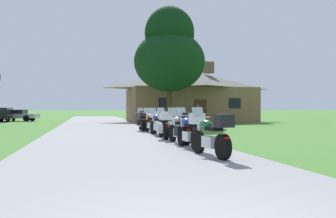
# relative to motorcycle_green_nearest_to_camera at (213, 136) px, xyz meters

# --- Properties ---
(ground_plane) EXTENTS (500.00, 500.00, 0.00)m
(ground_plane) POSITION_rel_motorcycle_green_nearest_to_camera_xyz_m (-2.01, 14.02, -0.62)
(ground_plane) COLOR #42752D
(asphalt_driveway) EXTENTS (6.40, 80.00, 0.06)m
(asphalt_driveway) POSITION_rel_motorcycle_green_nearest_to_camera_xyz_m (-2.01, 12.02, -0.59)
(asphalt_driveway) COLOR gray
(asphalt_driveway) RESTS_ON ground
(motorcycle_green_nearest_to_camera) EXTENTS (0.74, 2.08, 1.30)m
(motorcycle_green_nearest_to_camera) POSITION_rel_motorcycle_green_nearest_to_camera_xyz_m (0.00, 0.00, 0.00)
(motorcycle_green_nearest_to_camera) COLOR black
(motorcycle_green_nearest_to_camera) RESTS_ON asphalt_driveway
(motorcycle_blue_second_in_row) EXTENTS (0.66, 2.08, 1.30)m
(motorcycle_blue_second_in_row) POSITION_rel_motorcycle_green_nearest_to_camera_xyz_m (-0.01, 2.12, 0.00)
(motorcycle_blue_second_in_row) COLOR black
(motorcycle_blue_second_in_row) RESTS_ON asphalt_driveway
(motorcycle_silver_third_in_row) EXTENTS (0.84, 2.08, 1.30)m
(motorcycle_silver_third_in_row) POSITION_rel_motorcycle_green_nearest_to_camera_xyz_m (0.10, 3.69, -0.01)
(motorcycle_silver_third_in_row) COLOR black
(motorcycle_silver_third_in_row) RESTS_ON asphalt_driveway
(motorcycle_silver_fourth_in_row) EXTENTS (0.77, 2.08, 1.30)m
(motorcycle_silver_fourth_in_row) POSITION_rel_motorcycle_green_nearest_to_camera_xyz_m (-0.06, 5.97, -0.01)
(motorcycle_silver_fourth_in_row) COLOR black
(motorcycle_silver_fourth_in_row) RESTS_ON asphalt_driveway
(motorcycle_blue_fifth_in_row) EXTENTS (0.90, 2.08, 1.30)m
(motorcycle_blue_fifth_in_row) POSITION_rel_motorcycle_green_nearest_to_camera_xyz_m (0.12, 7.94, -0.01)
(motorcycle_blue_fifth_in_row) COLOR black
(motorcycle_blue_fifth_in_row) RESTS_ON asphalt_driveway
(motorcycle_orange_sixth_in_row) EXTENTS (0.72, 2.08, 1.30)m
(motorcycle_orange_sixth_in_row) POSITION_rel_motorcycle_green_nearest_to_camera_xyz_m (0.10, 10.06, 0.00)
(motorcycle_orange_sixth_in_row) COLOR black
(motorcycle_orange_sixth_in_row) RESTS_ON asphalt_driveway
(motorcycle_red_farthest_in_row) EXTENTS (0.73, 2.08, 1.30)m
(motorcycle_red_farthest_in_row) POSITION_rel_motorcycle_green_nearest_to_camera_xyz_m (-0.10, 11.90, -0.01)
(motorcycle_red_farthest_in_row) COLOR black
(motorcycle_red_farthest_in_row) RESTS_ON asphalt_driveway
(stone_lodge) EXTENTS (12.17, 8.45, 5.95)m
(stone_lodge) POSITION_rel_motorcycle_green_nearest_to_camera_xyz_m (6.58, 26.37, 1.98)
(stone_lodge) COLOR brown
(stone_lodge) RESTS_ON ground
(bystander_white_shirt_near_lodge) EXTENTS (0.23, 0.55, 1.67)m
(bystander_white_shirt_near_lodge) POSITION_rel_motorcycle_green_nearest_to_camera_xyz_m (6.13, 21.79, 0.31)
(bystander_white_shirt_near_lodge) COLOR #75664C
(bystander_white_shirt_near_lodge) RESTS_ON ground
(tree_by_lodge_front) EXTENTS (5.56, 5.56, 9.32)m
(tree_by_lodge_front) POSITION_rel_motorcycle_green_nearest_to_camera_xyz_m (3.13, 19.44, 5.05)
(tree_by_lodge_front) COLOR #422D19
(tree_by_lodge_front) RESTS_ON ground
(parked_black_suv_far_left) EXTENTS (1.95, 4.62, 1.40)m
(parked_black_suv_far_left) POSITION_rel_motorcycle_green_nearest_to_camera_xyz_m (-11.51, 30.78, 0.16)
(parked_black_suv_far_left) COLOR black
(parked_black_suv_far_left) RESTS_ON ground
(parked_silver_sedan_far_left) EXTENTS (4.49, 2.66, 1.20)m
(parked_silver_sedan_far_left) POSITION_rel_motorcycle_green_nearest_to_camera_xyz_m (-10.36, 32.17, 0.02)
(parked_silver_sedan_far_left) COLOR #ADAFB7
(parked_silver_sedan_far_left) RESTS_ON ground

